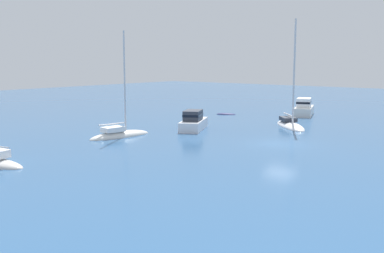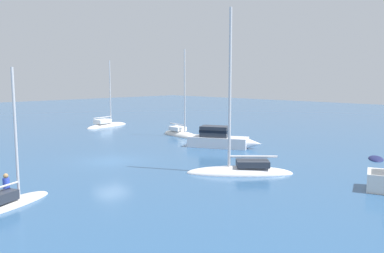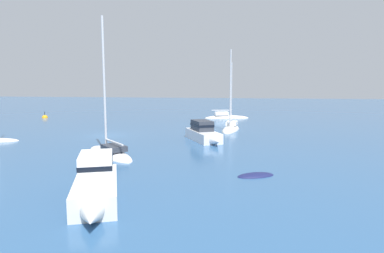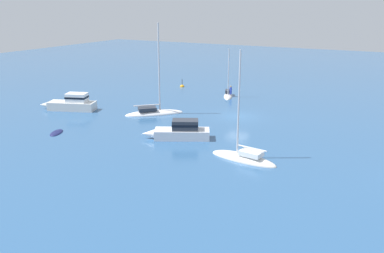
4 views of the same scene
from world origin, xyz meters
The scene contains 8 objects.
ground_plane centered at (0.00, 0.00, 0.00)m, with size 160.00×160.00×0.00m, color #2D5684.
yacht centered at (18.45, -11.71, 0.12)m, with size 3.19×6.98×8.93m.
cabin_cruiser centered at (-1.87, -10.36, 0.76)m, with size 6.55×4.26×1.91m.
motor_cruiser centered at (-19.42, -6.95, 0.83)m, with size 7.23×3.88×2.14m.
yacht_1 centered at (5.69, -12.75, 0.14)m, with size 6.30×2.56×9.74m.
rib centered at (-13.95, -14.79, 0.00)m, with size 1.97×2.60×0.38m.
yacht_2 centered at (-9.30, -3.78, 0.19)m, with size 6.41×6.20×11.14m.
mooring_buoy centered at (15.26, 16.17, 0.00)m, with size 0.88×0.88×1.41m.
Camera 3 is at (-34.98, -13.78, 5.78)m, focal length 32.74 mm.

